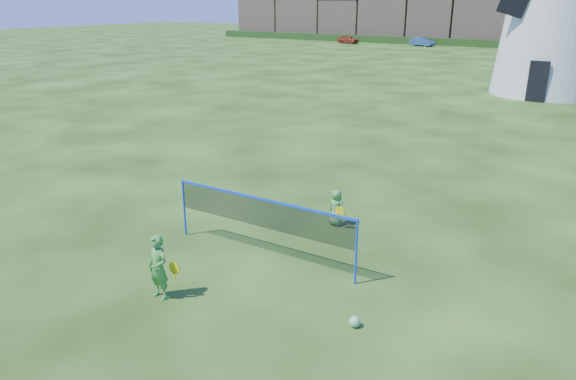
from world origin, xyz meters
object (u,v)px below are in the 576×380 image
at_px(car_left, 348,39).
at_px(car_right, 422,42).
at_px(badminton_net, 262,214).
at_px(player_boy, 336,208).
at_px(play_ball, 355,322).
at_px(player_girl, 158,267).

xyz_separation_m(car_left, car_right, (10.83, 0.93, 0.03)).
distance_m(badminton_net, player_boy, 2.87).
bearing_deg(car_left, player_boy, -142.44).
bearing_deg(badminton_net, car_right, 105.24).
bearing_deg(play_ball, player_girl, -163.20).
xyz_separation_m(player_girl, player_boy, (1.38, 5.44, -0.19)).
bearing_deg(badminton_net, play_ball, -25.34).
height_order(badminton_net, player_girl, badminton_net).
distance_m(badminton_net, car_right, 66.55).
xyz_separation_m(badminton_net, car_right, (-17.50, 64.21, -0.54)).
xyz_separation_m(badminton_net, player_girl, (-0.75, -2.71, -0.43)).
bearing_deg(car_left, car_right, -73.11).
distance_m(player_girl, car_left, 71.52).
height_order(car_left, car_right, car_right).
bearing_deg(car_right, car_left, 114.90).
bearing_deg(play_ball, car_right, 107.48).
relative_size(play_ball, car_left, 0.07).
bearing_deg(car_right, player_boy, -143.55).
xyz_separation_m(player_girl, play_ball, (3.96, 1.19, -0.60)).
height_order(player_girl, player_boy, player_girl).
distance_m(play_ball, car_right, 68.91).
distance_m(badminton_net, car_left, 69.33).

